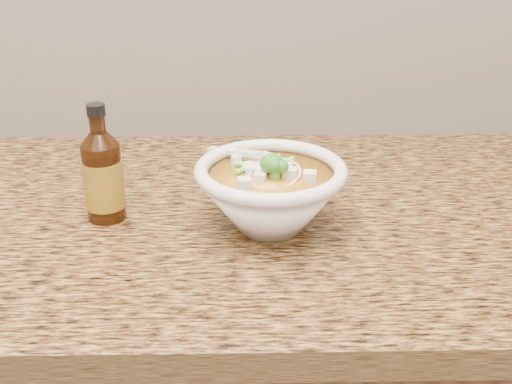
{
  "coord_description": "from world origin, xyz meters",
  "views": [
    {
      "loc": [
        0.15,
        0.81,
        1.33
      ],
      "look_at": [
        0.16,
        1.61,
        0.95
      ],
      "focal_mm": 45.0,
      "sensor_mm": 36.0,
      "label": 1
    }
  ],
  "objects": [
    {
      "name": "counter_slab",
      "position": [
        0.0,
        1.68,
        0.88
      ],
      "size": [
        4.0,
        0.68,
        0.04
      ],
      "primitive_type": "cube",
      "color": "olive",
      "rests_on": "cabinet"
    },
    {
      "name": "hot_sauce_bottle",
      "position": [
        -0.05,
        1.64,
        0.96
      ],
      "size": [
        0.06,
        0.06,
        0.17
      ],
      "rotation": [
        0.0,
        0.0,
        0.1
      ],
      "color": "#3B1B08",
      "rests_on": "counter_slab"
    },
    {
      "name": "soup_bowl",
      "position": [
        0.18,
        1.61,
        0.95
      ],
      "size": [
        0.21,
        0.21,
        0.12
      ],
      "rotation": [
        0.0,
        0.0,
        0.4
      ],
      "color": "white",
      "rests_on": "counter_slab"
    }
  ]
}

